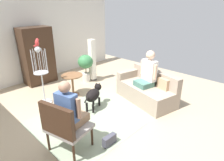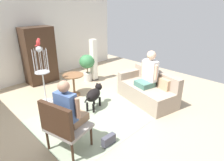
{
  "view_description": "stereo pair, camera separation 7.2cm",
  "coord_description": "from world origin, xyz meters",
  "px_view_note": "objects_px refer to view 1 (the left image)",
  "views": [
    {
      "loc": [
        -2.71,
        -2.84,
        2.5
      ],
      "look_at": [
        -0.07,
        -0.31,
        1.0
      ],
      "focal_mm": 30.71,
      "sensor_mm": 36.0,
      "label": 1
    },
    {
      "loc": [
        -2.66,
        -2.9,
        2.5
      ],
      "look_at": [
        -0.07,
        -0.31,
        1.0
      ],
      "focal_mm": 30.71,
      "sensor_mm": 36.0,
      "label": 2
    }
  ],
  "objects_px": {
    "parrot": "(37,43)",
    "handbag": "(109,140)",
    "person_on_couch": "(148,72)",
    "couch": "(147,90)",
    "dog": "(94,95)",
    "column_lamp": "(92,61)",
    "armchair": "(63,125)",
    "potted_plant": "(86,64)",
    "person_on_armchair": "(69,109)",
    "bird_cage_stand": "(42,78)",
    "round_end_table": "(73,82)",
    "armoire_cabinet": "(37,56)"
  },
  "relations": [
    {
      "from": "armchair",
      "to": "person_on_armchair",
      "type": "height_order",
      "value": "person_on_armchair"
    },
    {
      "from": "parrot",
      "to": "column_lamp",
      "type": "xyz_separation_m",
      "value": [
        1.93,
        0.3,
        -0.92
      ]
    },
    {
      "from": "bird_cage_stand",
      "to": "parrot",
      "type": "bearing_deg",
      "value": 0.0
    },
    {
      "from": "person_on_armchair",
      "to": "armoire_cabinet",
      "type": "xyz_separation_m",
      "value": [
        1.11,
        3.37,
        0.1
      ]
    },
    {
      "from": "couch",
      "to": "column_lamp",
      "type": "xyz_separation_m",
      "value": [
        -0.06,
        2.15,
        0.39
      ]
    },
    {
      "from": "couch",
      "to": "round_end_table",
      "type": "relative_size",
      "value": 2.81
    },
    {
      "from": "couch",
      "to": "round_end_table",
      "type": "height_order",
      "value": "couch"
    },
    {
      "from": "dog",
      "to": "column_lamp",
      "type": "height_order",
      "value": "column_lamp"
    },
    {
      "from": "parrot",
      "to": "armoire_cabinet",
      "type": "distance_m",
      "value": 1.74
    },
    {
      "from": "person_on_armchair",
      "to": "bird_cage_stand",
      "type": "bearing_deg",
      "value": 75.99
    },
    {
      "from": "couch",
      "to": "person_on_armchair",
      "type": "distance_m",
      "value": 2.53
    },
    {
      "from": "armchair",
      "to": "handbag",
      "type": "bearing_deg",
      "value": -32.28
    },
    {
      "from": "bird_cage_stand",
      "to": "potted_plant",
      "type": "height_order",
      "value": "bird_cage_stand"
    },
    {
      "from": "person_on_couch",
      "to": "handbag",
      "type": "xyz_separation_m",
      "value": [
        -1.94,
        -0.51,
        -0.74
      ]
    },
    {
      "from": "parrot",
      "to": "handbag",
      "type": "bearing_deg",
      "value": -89.52
    },
    {
      "from": "couch",
      "to": "bird_cage_stand",
      "type": "height_order",
      "value": "bird_cage_stand"
    },
    {
      "from": "person_on_armchair",
      "to": "handbag",
      "type": "xyz_separation_m",
      "value": [
        0.51,
        -0.47,
        -0.71
      ]
    },
    {
      "from": "couch",
      "to": "parrot",
      "type": "bearing_deg",
      "value": 137.16
    },
    {
      "from": "parrot",
      "to": "column_lamp",
      "type": "relative_size",
      "value": 0.13
    },
    {
      "from": "parrot",
      "to": "couch",
      "type": "bearing_deg",
      "value": -42.84
    },
    {
      "from": "armchair",
      "to": "potted_plant",
      "type": "height_order",
      "value": "armchair"
    },
    {
      "from": "parrot",
      "to": "round_end_table",
      "type": "bearing_deg",
      "value": -11.69
    },
    {
      "from": "potted_plant",
      "to": "armoire_cabinet",
      "type": "distance_m",
      "value": 1.56
    },
    {
      "from": "person_on_armchair",
      "to": "armoire_cabinet",
      "type": "bearing_deg",
      "value": 71.76
    },
    {
      "from": "person_on_couch",
      "to": "column_lamp",
      "type": "height_order",
      "value": "column_lamp"
    },
    {
      "from": "person_on_couch",
      "to": "bird_cage_stand",
      "type": "xyz_separation_m",
      "value": [
        -1.97,
        1.87,
        -0.12
      ]
    },
    {
      "from": "person_on_armchair",
      "to": "armchair",
      "type": "bearing_deg",
      "value": -166.69
    },
    {
      "from": "person_on_couch",
      "to": "round_end_table",
      "type": "bearing_deg",
      "value": 124.58
    },
    {
      "from": "parrot",
      "to": "person_on_couch",
      "type": "bearing_deg",
      "value": -43.57
    },
    {
      "from": "armchair",
      "to": "bird_cage_stand",
      "type": "distance_m",
      "value": 2.06
    },
    {
      "from": "column_lamp",
      "to": "couch",
      "type": "bearing_deg",
      "value": -88.41
    },
    {
      "from": "person_on_couch",
      "to": "armoire_cabinet",
      "type": "relative_size",
      "value": 0.51
    },
    {
      "from": "dog",
      "to": "column_lamp",
      "type": "relative_size",
      "value": 0.56
    },
    {
      "from": "parrot",
      "to": "armoire_cabinet",
      "type": "bearing_deg",
      "value": 66.83
    },
    {
      "from": "dog",
      "to": "column_lamp",
      "type": "distance_m",
      "value": 1.91
    },
    {
      "from": "armchair",
      "to": "parrot",
      "type": "bearing_deg",
      "value": 71.43
    },
    {
      "from": "bird_cage_stand",
      "to": "column_lamp",
      "type": "relative_size",
      "value": 1.09
    },
    {
      "from": "armchair",
      "to": "dog",
      "type": "distance_m",
      "value": 1.61
    },
    {
      "from": "couch",
      "to": "person_on_couch",
      "type": "xyz_separation_m",
      "value": [
        -0.03,
        -0.02,
        0.53
      ]
    },
    {
      "from": "person_on_armchair",
      "to": "bird_cage_stand",
      "type": "height_order",
      "value": "bird_cage_stand"
    },
    {
      "from": "armchair",
      "to": "bird_cage_stand",
      "type": "bearing_deg",
      "value": 71.68
    },
    {
      "from": "handbag",
      "to": "bird_cage_stand",
      "type": "bearing_deg",
      "value": 90.7
    },
    {
      "from": "round_end_table",
      "to": "armoire_cabinet",
      "type": "distance_m",
      "value": 1.7
    },
    {
      "from": "armchair",
      "to": "round_end_table",
      "type": "distance_m",
      "value": 2.3
    },
    {
      "from": "parrot",
      "to": "person_on_armchair",
      "type": "bearing_deg",
      "value": -104.28
    },
    {
      "from": "person_on_couch",
      "to": "parrot",
      "type": "distance_m",
      "value": 2.82
    },
    {
      "from": "couch",
      "to": "bird_cage_stand",
      "type": "xyz_separation_m",
      "value": [
        -2.0,
        1.85,
        0.41
      ]
    },
    {
      "from": "person_on_armchair",
      "to": "armoire_cabinet",
      "type": "distance_m",
      "value": 3.55
    },
    {
      "from": "couch",
      "to": "handbag",
      "type": "xyz_separation_m",
      "value": [
        -1.97,
        -0.53,
        -0.21
      ]
    },
    {
      "from": "handbag",
      "to": "person_on_armchair",
      "type": "bearing_deg",
      "value": 137.33
    }
  ]
}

